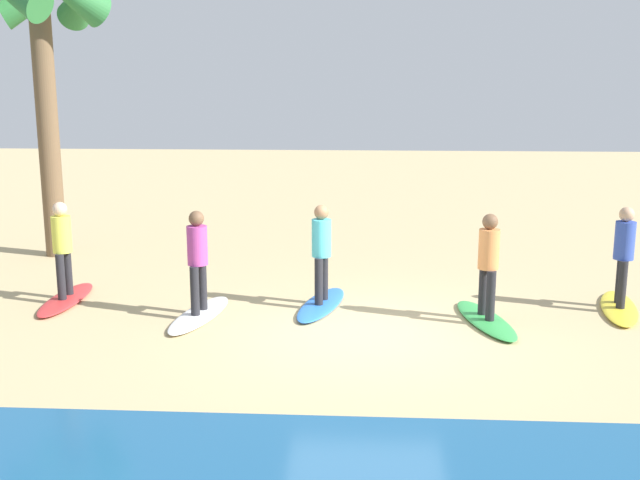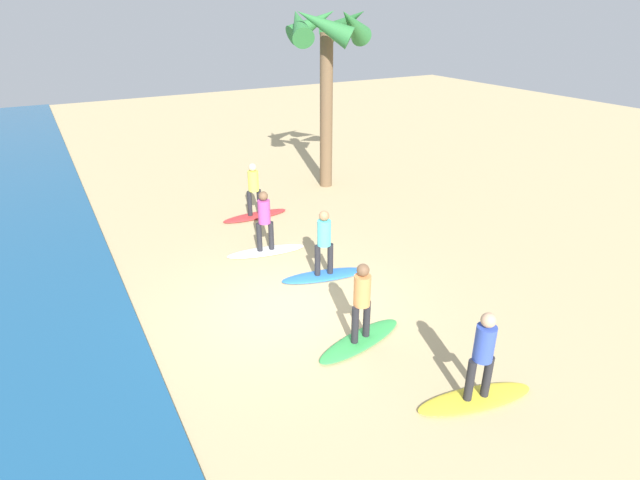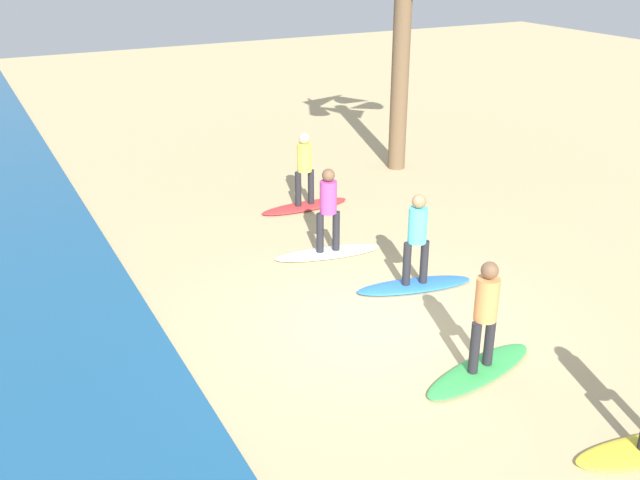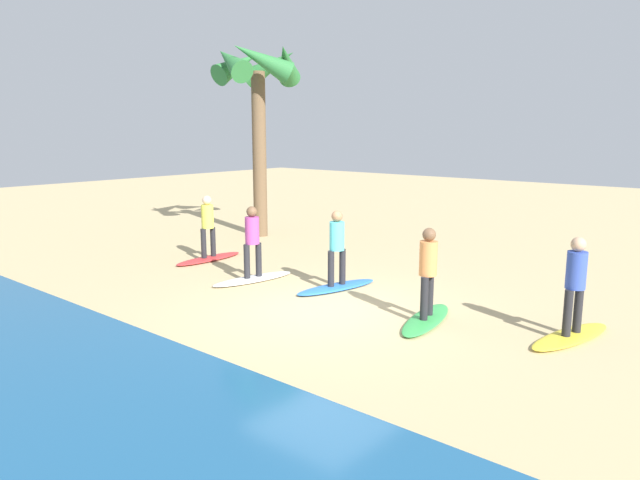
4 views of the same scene
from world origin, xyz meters
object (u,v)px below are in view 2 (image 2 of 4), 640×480
surfboard_yellow (475,399)px  surfboard_green (360,340)px  surfboard_blue (324,275)px  surfer_yellow (483,351)px  surfer_white (264,217)px  surfboard_white (266,251)px  palm_tree (327,42)px  surfer_blue (324,238)px  surfer_red (254,185)px  surfer_green (362,297)px  surfboard_red (255,216)px

surfboard_yellow → surfboard_green: bearing=-58.7°
surfboard_blue → surfer_yellow: bearing=103.5°
surfboard_blue → surfer_white: bearing=-58.0°
surfer_yellow → surfboard_white: size_ratio=0.78×
surfer_white → palm_tree: bearing=-46.0°
surfer_yellow → surfer_blue: same height
surfboard_yellow → palm_tree: 12.38m
surfboard_green → surfboard_blue: size_ratio=1.00×
surfboard_yellow → surfer_red: bearing=-77.1°
surfer_blue → surfboard_blue: bearing=0.0°
surfboard_green → surfboard_white: 4.53m
surfer_blue → palm_tree: (5.95, -3.49, 3.89)m
surfboard_yellow → surfer_blue: size_ratio=1.28×
surfer_yellow → surfer_red: (9.30, 0.05, 0.00)m
surfboard_white → surfer_green: bearing=100.2°
surfer_red → surfer_green: bearing=174.1°
surfboard_blue → surfer_white: surfer_white is taller
surfboard_green → palm_tree: size_ratio=0.34×
surfer_yellow → surfer_green: (2.29, 0.78, 0.00)m
surfer_yellow → surfboard_white: (6.83, 0.78, -0.99)m
surfboard_yellow → surfboard_blue: bearing=-76.3°
surfboard_green → palm_tree: bearing=-128.6°
surfer_yellow → surfer_green: 2.42m
surfboard_white → surfboard_red: bearing=-96.3°
surfer_yellow → surfboard_blue: size_ratio=0.78×
surfboard_white → surfer_blue: bearing=119.8°
surfer_yellow → surfboard_yellow: bearing=0.0°
surfboard_green → surfboard_white: (4.53, 0.00, 0.00)m
surfer_yellow → surfer_white: bearing=6.5°
surfer_red → surfboard_white: bearing=163.6°
surfer_yellow → surfboard_blue: (4.91, 0.10, -0.99)m
surfer_blue → surfboard_red: (4.39, -0.04, -0.99)m
surfboard_green → surfer_blue: (2.62, -0.68, 0.99)m
surfboard_blue → surfboard_red: size_ratio=1.00×
surfboard_yellow → surfer_yellow: bearing=0.0°
surfboard_green → surfer_blue: surfer_blue is taller
surfboard_yellow → surfer_red: surfer_red is taller
surfboard_red → surfer_white: bearing=72.8°
surfboard_yellow → surfer_red: (9.30, 0.05, 0.99)m
palm_tree → surfboard_yellow: bearing=162.6°
surfer_green → surfer_yellow: bearing=-161.3°
surfboard_blue → surfer_blue: surfer_blue is taller
surfboard_green → surfer_white: size_ratio=1.28×
surfboard_blue → surfboard_white: bearing=-58.0°
surfboard_white → surfboard_red: same height
surfer_white → palm_tree: palm_tree is taller
surfer_blue → surfer_white: size_ratio=1.00×
surfer_white → surfboard_yellow: bearing=-173.5°
surfer_blue → surfer_red: size_ratio=1.00×
surfboard_green → surfboard_white: bearing=-102.5°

